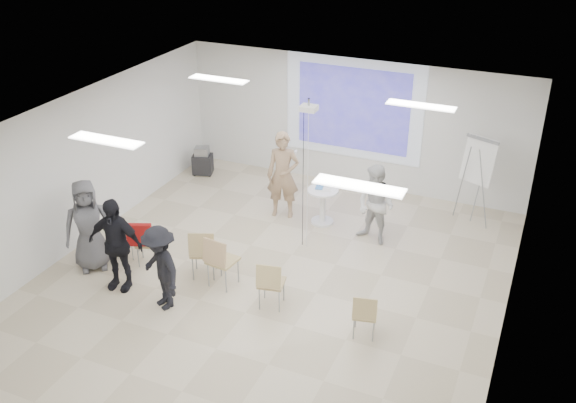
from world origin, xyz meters
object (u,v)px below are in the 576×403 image
at_px(flipchart_easel, 479,162).
at_px(chair_far_left, 125,236).
at_px(chair_right_far, 365,313).
at_px(audience_left, 114,238).
at_px(pedestal_table, 323,204).
at_px(audience_mid, 160,263).
at_px(laptop, 204,249).
at_px(chair_right_inner, 270,281).
at_px(av_cart, 203,162).
at_px(player_left, 283,170).
at_px(audience_outer, 87,220).
at_px(player_right, 376,201).
at_px(chair_center, 220,258).
at_px(chair_left_mid, 147,241).
at_px(chair_left_inner, 203,250).

bearing_deg(flipchart_easel, chair_far_left, -122.83).
distance_m(chair_right_far, audience_left, 4.44).
relative_size(pedestal_table, audience_mid, 0.46).
xyz_separation_m(pedestal_table, laptop, (-1.27, -2.67, 0.08)).
height_order(chair_right_inner, av_cart, chair_right_inner).
bearing_deg(flipchart_easel, laptop, -114.01).
distance_m(player_left, audience_outer, 4.07).
bearing_deg(player_left, laptop, -112.75).
distance_m(audience_mid, flipchart_easel, 6.66).
distance_m(player_right, av_cart, 5.01).
xyz_separation_m(audience_mid, audience_outer, (-1.87, 0.52, 0.13)).
bearing_deg(chair_center, chair_right_far, 0.19).
relative_size(pedestal_table, flipchart_easel, 0.42).
height_order(player_left, flipchart_easel, player_left).
xyz_separation_m(pedestal_table, audience_outer, (-3.31, -3.28, 0.54)).
xyz_separation_m(chair_far_left, audience_mid, (1.51, -1.04, 0.39)).
bearing_deg(laptop, audience_outer, -5.31).
relative_size(pedestal_table, chair_left_mid, 0.92).
xyz_separation_m(player_right, av_cart, (-4.76, 1.46, -0.58)).
relative_size(player_left, chair_left_mid, 2.45).
distance_m(player_right, chair_right_far, 3.05).
bearing_deg(player_right, av_cart, -179.38).
xyz_separation_m(chair_right_inner, chair_right_far, (1.68, -0.12, -0.06)).
relative_size(player_right, chair_center, 1.80).
relative_size(chair_right_far, audience_outer, 0.41).
bearing_deg(chair_left_inner, player_left, 60.71).
relative_size(pedestal_table, audience_outer, 0.40).
distance_m(chair_left_inner, av_cart, 4.55).
bearing_deg(pedestal_table, laptop, -115.53).
bearing_deg(pedestal_table, player_right, -14.25).
bearing_deg(chair_left_inner, chair_left_mid, 160.42).
bearing_deg(chair_center, chair_left_inner, 167.54).
xyz_separation_m(player_right, chair_left_inner, (-2.45, -2.46, -0.32)).
bearing_deg(player_right, audience_outer, -128.97).
bearing_deg(chair_center, pedestal_table, 81.30).
xyz_separation_m(chair_left_inner, chair_right_far, (3.17, -0.48, -0.10)).
distance_m(player_left, audience_left, 3.93).
distance_m(chair_far_left, audience_mid, 1.88).
height_order(player_right, av_cart, player_right).
xyz_separation_m(laptop, av_cart, (-2.27, 3.82, -0.20)).
bearing_deg(laptop, audience_left, 16.04).
bearing_deg(pedestal_table, av_cart, 162.04).
height_order(chair_far_left, chair_center, chair_center).
bearing_deg(chair_left_inner, chair_far_left, 157.77).
bearing_deg(chair_right_far, audience_mid, 177.28).
distance_m(chair_left_mid, audience_left, 0.93).
distance_m(chair_left_inner, laptop, 0.12).
distance_m(chair_center, av_cart, 4.90).
relative_size(player_right, flipchart_easel, 0.95).
distance_m(chair_far_left, chair_right_far, 4.90).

